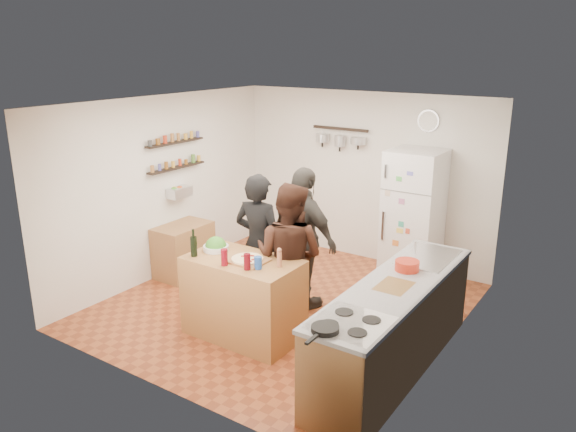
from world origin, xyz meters
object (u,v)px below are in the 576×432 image
Objects in this scene: salad_bowl at (216,248)px; pepper_mill at (279,259)px; counter_run at (394,327)px; skillet at (325,329)px; person_center at (289,257)px; wall_clock at (428,121)px; fridge at (413,215)px; prep_island at (244,298)px; side_table at (184,250)px; salt_canister at (258,263)px; person_back at (304,239)px; red_bowl at (407,266)px; person_left at (259,244)px; wine_bottle at (194,247)px.

pepper_mill reaches higher than salad_bowl.
skillet reaches higher than counter_run.
counter_run is at bearing 167.29° from person_center.
wall_clock reaches higher than person_center.
fridge reaches higher than salad_bowl.
prep_island is 1.68m from counter_run.
pepper_mill is 0.20× the size of side_table.
salt_canister is 0.59m from person_center.
pepper_mill is 2.47m from side_table.
person_back is 1.48m from red_bowl.
side_table is at bearing -17.28° from person_left.
salt_canister is at bearing -13.28° from salad_bowl.
prep_island is 5.66× the size of wine_bottle.
wine_bottle is 0.96× the size of skillet.
red_bowl is at bearing -178.16° from person_back.
pepper_mill reaches higher than red_bowl.
wall_clock is (0.00, 0.33, 1.25)m from fridge.
person_back is 1.70m from counter_run.
person_left reaches higher than skillet.
wine_bottle reaches higher than pepper_mill.
salt_canister is 0.44× the size of wall_clock.
pepper_mill is 0.98m from person_back.
prep_island is at bearing -173.66° from pepper_mill.
salt_canister is 1.48m from skillet.
person_center reaches higher than skillet.
red_bowl is (1.84, 0.07, 0.11)m from person_left.
person_left is 0.97× the size of person_back.
red_bowl is at bearing -70.01° from fridge.
person_left reaches higher than salad_bowl.
person_back is 2.01m from side_table.
wall_clock is at bearing -97.10° from person_back.
prep_island is 1.82m from red_bowl.
prep_island is 4.37× the size of salad_bowl.
wine_bottle is 2.16m from skillet.
wall_clock is (0.90, 2.93, 1.69)m from prep_island.
side_table is at bearing 153.12° from prep_island.
person_center reaches higher than pepper_mill.
prep_island is at bearing 50.32° from person_center.
wine_bottle is 3.15m from fridge.
pepper_mill is at bearing 6.34° from prep_island.
fridge is (-0.65, 3.50, -0.04)m from skillet.
salt_canister is at bearing -162.76° from counter_run.
person_left is (-0.69, 0.56, -0.13)m from pepper_mill.
pepper_mill is 1.46m from skillet.
person_left is 1.65m from side_table.
wine_bottle is (-0.08, -0.27, 0.08)m from salad_bowl.
wall_clock is at bearing 81.03° from pepper_mill.
salad_bowl is at bearing 173.21° from prep_island.
salt_canister is 0.05× the size of counter_run.
salt_canister is 0.07× the size of person_back.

